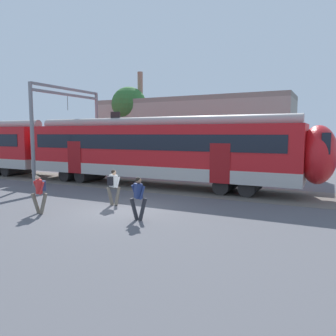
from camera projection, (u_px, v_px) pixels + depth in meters
The scene contains 8 objects.
ground_plane at pixel (124, 210), 14.22m from camera, with size 160.00×160.00×0.00m, color #515156.
track_bed at pixel (30, 176), 25.68m from camera, with size 80.00×4.40×0.01m, color #605951.
pedestrian_red at pixel (40, 190), 13.48m from camera, with size 0.67×0.53×1.67m.
pedestrian_white at pixel (113, 184), 15.00m from camera, with size 0.63×0.60×1.67m.
pedestrian_navy at pixel (138, 195), 12.45m from camera, with size 0.67×0.47×1.67m.
catenary_gantry at pixel (68, 119), 23.37m from camera, with size 0.24×6.64×6.53m.
background_building at pixel (190, 135), 29.75m from camera, with size 17.60×5.00×9.20m.
street_tree_left at pixel (129, 105), 30.76m from camera, with size 3.28×3.28×7.66m.
Camera 1 is at (7.95, -11.62, 3.31)m, focal length 35.00 mm.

